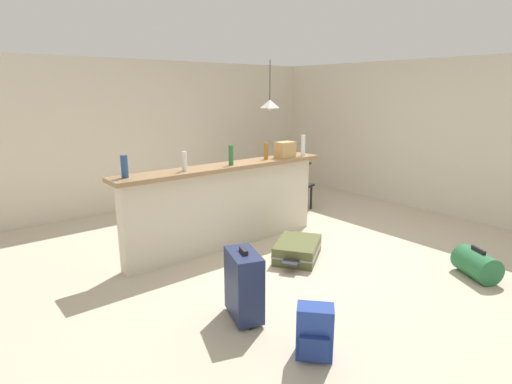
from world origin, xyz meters
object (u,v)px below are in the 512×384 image
bottle_green (231,155)px  dining_chair_near_partition (295,180)px  bottle_white (184,161)px  bottle_amber (266,151)px  grocery_bag (285,150)px  duffel_bag_green (476,264)px  bottle_clear (303,145)px  suitcase_flat_olive (298,250)px  suitcase_upright_navy (244,284)px  pendant_lamp (270,104)px  bottle_blue (124,166)px  dining_table (274,168)px  backpack_blue (315,333)px

bottle_green → dining_chair_near_partition: (1.88, 0.77, -0.70)m
bottle_white → bottle_amber: size_ratio=1.04×
bottle_green → grocery_bag: size_ratio=0.96×
grocery_bag → duffel_bag_green: 2.71m
bottle_clear → grocery_bag: bearing=174.2°
suitcase_flat_olive → duffel_bag_green: bearing=-54.4°
bottle_green → suitcase_flat_olive: 1.43m
suitcase_upright_navy → pendant_lamp: bearing=45.9°
bottle_blue → bottle_clear: 2.57m
dining_table → suitcase_flat_olive: 2.65m
suitcase_flat_olive → dining_table: bearing=55.1°
dining_table → suitcase_upright_navy: (-2.83, -2.80, -0.32)m
duffel_bag_green → suitcase_upright_navy: bearing=159.4°
dining_table → bottle_white: bearing=-152.9°
bottle_blue → backpack_blue: (0.48, -2.36, -1.01)m
pendant_lamp → suitcase_flat_olive: pendant_lamp is taller
bottle_amber → grocery_bag: size_ratio=0.85×
dining_chair_near_partition → suitcase_upright_navy: dining_chair_near_partition is taller
suitcase_upright_navy → duffel_bag_green: (2.49, -0.94, -0.18)m
bottle_white → backpack_blue: bottle_white is taller
dining_table → bottle_amber: bearing=-135.0°
dining_chair_near_partition → dining_table: bearing=88.9°
bottle_blue → bottle_white: (0.69, -0.07, -0.01)m
grocery_bag → duffel_bag_green: bearing=-75.4°
bottle_clear → dining_table: bearing=64.4°
bottle_white → bottle_amber: bottle_white is taller
bottle_clear → suitcase_flat_olive: (-0.84, -0.78, -1.13)m
bottle_amber → backpack_blue: 2.94m
dining_chair_near_partition → duffel_bag_green: size_ratio=1.65×
bottle_blue → dining_table: bearing=20.8°
bottle_amber → dining_table: (1.26, 1.26, -0.56)m
suitcase_flat_olive → bottle_green: bearing=116.5°
suitcase_flat_olive → dining_chair_near_partition: bearing=47.0°
suitcase_flat_olive → backpack_blue: backpack_blue is taller
bottle_white → suitcase_upright_navy: bottle_white is taller
pendant_lamp → suitcase_upright_navy: pendant_lamp is taller
dining_chair_near_partition → suitcase_flat_olive: bearing=-133.0°
grocery_bag → dining_table: 1.73m
bottle_blue → bottle_green: bearing=-4.2°
bottle_white → duffel_bag_green: (2.20, -2.45, -1.05)m
bottle_clear → suitcase_flat_olive: 1.61m
bottle_clear → suitcase_upright_navy: 2.77m
dining_table → duffel_bag_green: size_ratio=1.95×
pendant_lamp → duffel_bag_green: size_ratio=1.49×
dining_chair_near_partition → bottle_clear: bearing=-128.4°
bottle_green → bottle_amber: 0.64m
bottle_white → suitcase_flat_olive: bottle_white is taller
bottle_blue → grocery_bag: bearing=-2.4°
bottle_white → suitcase_upright_navy: size_ratio=0.34×
bottle_blue → bottle_white: size_ratio=1.07×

